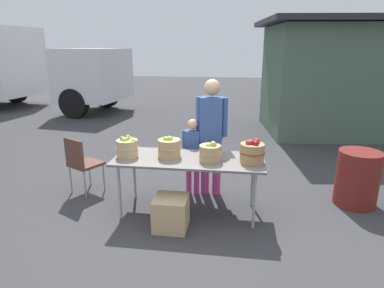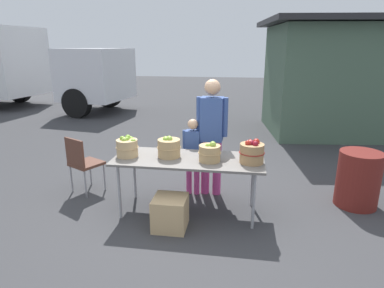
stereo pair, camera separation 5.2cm
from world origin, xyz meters
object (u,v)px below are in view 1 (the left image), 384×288
Objects in this scene: folding_chair at (82,161)px; apple_basket_green_2 at (210,152)px; box_truck at (2,65)px; vendor_adult at (212,129)px; apple_basket_green_0 at (127,147)px; apple_basket_green_1 at (169,147)px; produce_crate at (171,213)px; apple_basket_red_0 at (252,152)px; child_customer at (193,151)px; market_table at (189,162)px; trash_barrel at (357,178)px.

apple_basket_green_2 is at bearing -164.37° from folding_chair.
vendor_adult is at bearing -30.53° from box_truck.
apple_basket_green_0 is at bearing -176.56° from folding_chair.
apple_basket_green_0 reaches higher than apple_basket_green_2.
vendor_adult is (-0.04, 0.68, 0.13)m from apple_basket_green_2.
vendor_adult is at bearing 49.88° from apple_basket_green_1.
box_truck reaches higher than produce_crate.
apple_basket_red_0 is 2.48m from folding_chair.
apple_basket_green_1 reaches higher than apple_basket_green_0.
apple_basket_green_2 is 0.51m from apple_basket_red_0.
box_truck is (-7.92, 6.91, 0.63)m from apple_basket_green_2.
vendor_adult reaches higher than folding_chair.
apple_basket_green_1 is 0.18× the size of vendor_adult.
produce_crate is at bearing 72.49° from vendor_adult.
apple_basket_green_0 is 1.58m from apple_basket_red_0.
apple_basket_green_0 is 0.94× the size of apple_basket_red_0.
vendor_adult is at bearing -169.12° from child_customer.
apple_basket_green_0 is 0.34× the size of folding_chair.
child_customer is at bearing -31.68° from box_truck.
box_truck reaches higher than vendor_adult.
apple_basket_red_0 is at bearing -3.77° from apple_basket_green_1.
apple_basket_green_2 reaches higher than market_table.
apple_basket_green_1 is 1.46m from folding_chair.
child_customer reaches higher than market_table.
vendor_adult is (-0.55, 0.65, 0.11)m from apple_basket_red_0.
apple_basket_green_2 reaches higher than produce_crate.
box_truck is at bearing -38.23° from child_customer.
child_customer is (-0.82, 0.61, -0.22)m from apple_basket_red_0.
market_table is at bearing -166.43° from trash_barrel.
trash_barrel is 2.60m from produce_crate.
child_customer is 1.11m from produce_crate.
child_customer is at bearing -144.46° from folding_chair.
apple_basket_green_2 is 0.69m from vendor_adult.
produce_crate is at bearing -179.93° from folding_chair.
apple_basket_green_2 is at bearing 96.45° from vendor_adult.
trash_barrel is at bearing 22.15° from produce_crate.
folding_chair is at bearing 155.59° from apple_basket_green_0.
market_table is at bearing -164.16° from folding_chair.
apple_basket_green_0 is at bearing 35.01° from vendor_adult.
apple_basket_green_0 is at bearing -173.49° from apple_basket_green_1.
apple_basket_green_2 is at bearing -1.63° from apple_basket_green_0.
apple_basket_red_0 reaches higher than trash_barrel.
box_truck is 20.03× the size of produce_crate.
trash_barrel is (9.89, -6.30, -1.10)m from box_truck.
box_truck is 10.52m from produce_crate.
produce_crate is (-2.40, -0.98, -0.19)m from trash_barrel.
vendor_adult is 0.21× the size of box_truck.
vendor_adult reaches higher than apple_basket_red_0.
market_table is at bearing 70.83° from produce_crate.
apple_basket_green_0 is 1.02× the size of apple_basket_green_2.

